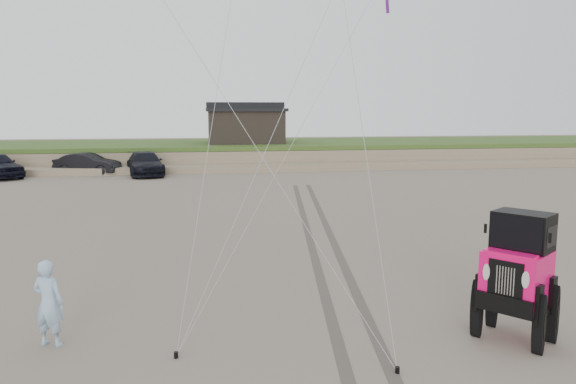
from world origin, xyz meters
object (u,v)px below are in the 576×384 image
Objects in this scene: cabin at (245,125)px; man at (49,303)px; truck_c at (145,164)px; jeep at (516,290)px; truck_b at (88,164)px.

cabin reaches higher than man.
truck_c is 1.00× the size of jeep.
man is at bearing -154.63° from truck_b.
man is (4.61, -29.84, 0.11)m from truck_b.
cabin is 1.17× the size of jeep.
cabin reaches higher than truck_c.
truck_b is 2.63× the size of man.
jeep is at bearing -167.30° from man.
truck_c is at bearing -88.96° from truck_b.
jeep is at bearing -82.55° from truck_c.
truck_b is (-11.61, -6.10, -2.50)m from cabin.
man is at bearing -99.06° from truck_c.
truck_c is at bearing 160.18° from jeep.
man is (-7.00, -35.95, -2.38)m from cabin.
cabin is 3.75× the size of man.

